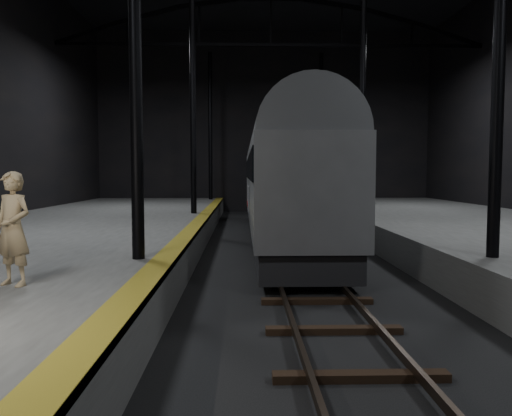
{
  "coord_description": "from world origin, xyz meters",
  "views": [
    {
      "loc": [
        -1.6,
        -14.52,
        2.81
      ],
      "look_at": [
        -1.28,
        -3.0,
        2.0
      ],
      "focal_mm": 35.0,
      "sensor_mm": 36.0,
      "label": 1
    }
  ],
  "objects": [
    {
      "name": "ground",
      "position": [
        0.0,
        0.0,
        0.0
      ],
      "size": [
        44.0,
        44.0,
        0.0
      ],
      "primitive_type": "plane",
      "color": "black",
      "rests_on": "ground"
    },
    {
      "name": "platform_left",
      "position": [
        -7.5,
        0.0,
        0.5
      ],
      "size": [
        9.0,
        43.8,
        1.0
      ],
      "primitive_type": "cube",
      "color": "#4C4C4A",
      "rests_on": "ground"
    },
    {
      "name": "tactile_strip",
      "position": [
        -3.25,
        0.0,
        1.0
      ],
      "size": [
        0.5,
        43.8,
        0.01
      ],
      "primitive_type": "cube",
      "color": "olive",
      "rests_on": "platform_left"
    },
    {
      "name": "track",
      "position": [
        0.0,
        0.0,
        0.07
      ],
      "size": [
        2.4,
        43.0,
        0.24
      ],
      "color": "#3F3328",
      "rests_on": "ground"
    },
    {
      "name": "train",
      "position": [
        -0.0,
        5.69,
        2.77
      ],
      "size": [
        2.78,
        18.55,
        4.96
      ],
      "color": "#95989D",
      "rests_on": "ground"
    },
    {
      "name": "woman",
      "position": [
        -5.27,
        -6.49,
        1.92
      ],
      "size": [
        0.79,
        0.66,
        1.84
      ],
      "primitive_type": "imported",
      "rotation": [
        0.0,
        0.0,
        -0.39
      ],
      "color": "tan",
      "rests_on": "platform_left"
    }
  ]
}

